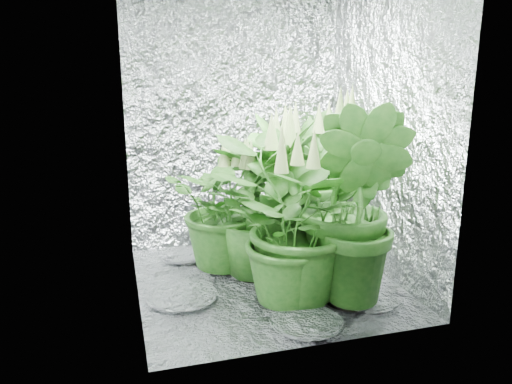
{
  "coord_description": "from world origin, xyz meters",
  "views": [
    {
      "loc": [
        -0.88,
        -2.86,
        1.35
      ],
      "look_at": [
        -0.06,
        0.0,
        0.6
      ],
      "focal_mm": 35.0,
      "sensor_mm": 36.0,
      "label": 1
    }
  ],
  "objects_px": {
    "plant_c": "(311,179)",
    "plant_g": "(354,206)",
    "plant_b": "(276,194)",
    "plant_f": "(286,208)",
    "plant_e": "(294,223)",
    "circulation_fan": "(319,226)",
    "plant_d": "(255,213)",
    "plant_a": "(227,206)"
  },
  "relations": [
    {
      "from": "plant_c",
      "to": "plant_g",
      "type": "relative_size",
      "value": 0.88
    },
    {
      "from": "plant_b",
      "to": "plant_c",
      "type": "bearing_deg",
      "value": 43.56
    },
    {
      "from": "plant_b",
      "to": "plant_c",
      "type": "xyz_separation_m",
      "value": [
        0.42,
        0.4,
        -0.01
      ]
    },
    {
      "from": "plant_c",
      "to": "plant_f",
      "type": "xyz_separation_m",
      "value": [
        -0.47,
        -0.74,
        0.01
      ]
    },
    {
      "from": "plant_e",
      "to": "circulation_fan",
      "type": "distance_m",
      "value": 1.14
    },
    {
      "from": "plant_b",
      "to": "plant_e",
      "type": "distance_m",
      "value": 0.59
    },
    {
      "from": "plant_c",
      "to": "plant_f",
      "type": "relative_size",
      "value": 0.98
    },
    {
      "from": "plant_f",
      "to": "circulation_fan",
      "type": "height_order",
      "value": "plant_f"
    },
    {
      "from": "plant_e",
      "to": "plant_d",
      "type": "bearing_deg",
      "value": 103.23
    },
    {
      "from": "plant_d",
      "to": "plant_g",
      "type": "xyz_separation_m",
      "value": [
        0.44,
        -0.5,
        0.15
      ]
    },
    {
      "from": "plant_f",
      "to": "plant_g",
      "type": "relative_size",
      "value": 0.9
    },
    {
      "from": "circulation_fan",
      "to": "plant_b",
      "type": "bearing_deg",
      "value": -159.26
    },
    {
      "from": "plant_e",
      "to": "plant_f",
      "type": "bearing_deg",
      "value": 81.79
    },
    {
      "from": "plant_b",
      "to": "plant_f",
      "type": "relative_size",
      "value": 0.99
    },
    {
      "from": "plant_g",
      "to": "circulation_fan",
      "type": "relative_size",
      "value": 3.91
    },
    {
      "from": "plant_b",
      "to": "plant_g",
      "type": "height_order",
      "value": "plant_g"
    },
    {
      "from": "plant_f",
      "to": "plant_g",
      "type": "bearing_deg",
      "value": -44.75
    },
    {
      "from": "plant_d",
      "to": "plant_f",
      "type": "bearing_deg",
      "value": -55.19
    },
    {
      "from": "plant_d",
      "to": "circulation_fan",
      "type": "height_order",
      "value": "plant_d"
    },
    {
      "from": "plant_a",
      "to": "plant_f",
      "type": "xyz_separation_m",
      "value": [
        0.28,
        -0.38,
        0.07
      ]
    },
    {
      "from": "plant_f",
      "to": "plant_a",
      "type": "bearing_deg",
      "value": 126.61
    },
    {
      "from": "plant_a",
      "to": "plant_d",
      "type": "distance_m",
      "value": 0.22
    },
    {
      "from": "plant_d",
      "to": "plant_e",
      "type": "relative_size",
      "value": 0.9
    },
    {
      "from": "plant_a",
      "to": "plant_f",
      "type": "relative_size",
      "value": 0.84
    },
    {
      "from": "plant_e",
      "to": "circulation_fan",
      "type": "bearing_deg",
      "value": 58.98
    },
    {
      "from": "plant_b",
      "to": "plant_c",
      "type": "relative_size",
      "value": 1.01
    },
    {
      "from": "plant_a",
      "to": "plant_e",
      "type": "xyz_separation_m",
      "value": [
        0.24,
        -0.62,
        0.05
      ]
    },
    {
      "from": "plant_a",
      "to": "plant_b",
      "type": "xyz_separation_m",
      "value": [
        0.33,
        -0.03,
        0.07
      ]
    },
    {
      "from": "plant_d",
      "to": "circulation_fan",
      "type": "relative_size",
      "value": 2.95
    },
    {
      "from": "plant_d",
      "to": "circulation_fan",
      "type": "xyz_separation_m",
      "value": [
        0.66,
        0.48,
        -0.3
      ]
    },
    {
      "from": "plant_g",
      "to": "plant_d",
      "type": "bearing_deg",
      "value": 131.43
    },
    {
      "from": "plant_e",
      "to": "plant_g",
      "type": "height_order",
      "value": "plant_g"
    },
    {
      "from": "plant_c",
      "to": "plant_a",
      "type": "bearing_deg",
      "value": -154.2
    },
    {
      "from": "plant_d",
      "to": "plant_b",
      "type": "bearing_deg",
      "value": 36.15
    },
    {
      "from": "plant_g",
      "to": "plant_a",
      "type": "bearing_deg",
      "value": 130.72
    },
    {
      "from": "plant_a",
      "to": "plant_g",
      "type": "height_order",
      "value": "plant_g"
    },
    {
      "from": "plant_b",
      "to": "plant_f",
      "type": "xyz_separation_m",
      "value": [
        -0.05,
        -0.34,
        0.0
      ]
    },
    {
      "from": "plant_d",
      "to": "plant_e",
      "type": "bearing_deg",
      "value": -76.77
    },
    {
      "from": "plant_a",
      "to": "circulation_fan",
      "type": "xyz_separation_m",
      "value": [
        0.8,
        0.3,
        -0.31
      ]
    },
    {
      "from": "plant_d",
      "to": "plant_f",
      "type": "relative_size",
      "value": 0.84
    },
    {
      "from": "plant_f",
      "to": "plant_e",
      "type": "bearing_deg",
      "value": -98.21
    },
    {
      "from": "circulation_fan",
      "to": "plant_a",
      "type": "bearing_deg",
      "value": -174.31
    }
  ]
}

